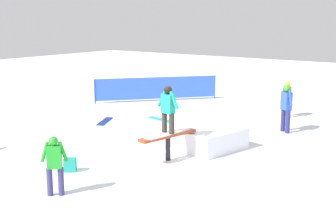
{
  "coord_description": "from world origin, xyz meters",
  "views": [
    {
      "loc": [
        9.78,
        7.18,
        3.83
      ],
      "look_at": [
        0.0,
        0.0,
        1.33
      ],
      "focal_mm": 50.0,
      "sensor_mm": 36.0,
      "label": 1
    }
  ],
  "objects_px": {
    "bystander_orange": "(287,97)",
    "bystander_green": "(54,163)",
    "loose_snowboard_cyan": "(160,119)",
    "loose_snowboard_navy": "(105,121)",
    "main_rider_on_rail": "(168,111)",
    "bystander_blue": "(286,106)",
    "rail_feature": "(168,138)",
    "backpack_on_snow": "(70,165)"
  },
  "relations": [
    {
      "from": "main_rider_on_rail",
      "to": "backpack_on_snow",
      "type": "height_order",
      "value": "main_rider_on_rail"
    },
    {
      "from": "rail_feature",
      "to": "backpack_on_snow",
      "type": "height_order",
      "value": "rail_feature"
    },
    {
      "from": "main_rider_on_rail",
      "to": "bystander_blue",
      "type": "distance_m",
      "value": 5.06
    },
    {
      "from": "bystander_green",
      "to": "loose_snowboard_navy",
      "type": "bearing_deg",
      "value": -97.11
    },
    {
      "from": "bystander_orange",
      "to": "bystander_green",
      "type": "height_order",
      "value": "bystander_orange"
    },
    {
      "from": "backpack_on_snow",
      "to": "bystander_orange",
      "type": "bearing_deg",
      "value": -138.53
    },
    {
      "from": "bystander_green",
      "to": "backpack_on_snow",
      "type": "relative_size",
      "value": 3.88
    },
    {
      "from": "backpack_on_snow",
      "to": "loose_snowboard_cyan",
      "type": "bearing_deg",
      "value": -110.95
    },
    {
      "from": "bystander_orange",
      "to": "loose_snowboard_cyan",
      "type": "distance_m",
      "value": 4.95
    },
    {
      "from": "rail_feature",
      "to": "loose_snowboard_navy",
      "type": "distance_m",
      "value": 5.32
    },
    {
      "from": "rail_feature",
      "to": "bystander_blue",
      "type": "height_order",
      "value": "bystander_blue"
    },
    {
      "from": "main_rider_on_rail",
      "to": "loose_snowboard_cyan",
      "type": "xyz_separation_m",
      "value": [
        -3.89,
        -3.23,
        -1.35
      ]
    },
    {
      "from": "main_rider_on_rail",
      "to": "bystander_blue",
      "type": "relative_size",
      "value": 0.99
    },
    {
      "from": "bystander_green",
      "to": "bystander_blue",
      "type": "xyz_separation_m",
      "value": [
        -8.34,
        1.79,
        0.16
      ]
    },
    {
      "from": "bystander_orange",
      "to": "bystander_blue",
      "type": "bearing_deg",
      "value": 151.93
    },
    {
      "from": "loose_snowboard_cyan",
      "to": "bystander_orange",
      "type": "bearing_deg",
      "value": 54.15
    },
    {
      "from": "main_rider_on_rail",
      "to": "backpack_on_snow",
      "type": "bearing_deg",
      "value": -26.32
    },
    {
      "from": "main_rider_on_rail",
      "to": "loose_snowboard_cyan",
      "type": "relative_size",
      "value": 1.26
    },
    {
      "from": "loose_snowboard_navy",
      "to": "bystander_green",
      "type": "bearing_deg",
      "value": 7.39
    },
    {
      "from": "rail_feature",
      "to": "bystander_orange",
      "type": "relative_size",
      "value": 1.34
    },
    {
      "from": "bystander_blue",
      "to": "loose_snowboard_cyan",
      "type": "bearing_deg",
      "value": -133.26
    },
    {
      "from": "rail_feature",
      "to": "loose_snowboard_navy",
      "type": "relative_size",
      "value": 1.41
    },
    {
      "from": "main_rider_on_rail",
      "to": "bystander_blue",
      "type": "height_order",
      "value": "main_rider_on_rail"
    },
    {
      "from": "main_rider_on_rail",
      "to": "loose_snowboard_cyan",
      "type": "height_order",
      "value": "main_rider_on_rail"
    },
    {
      "from": "main_rider_on_rail",
      "to": "bystander_orange",
      "type": "bearing_deg",
      "value": -176.53
    },
    {
      "from": "rail_feature",
      "to": "bystander_orange",
      "type": "bearing_deg",
      "value": -172.12
    },
    {
      "from": "main_rider_on_rail",
      "to": "bystander_green",
      "type": "distance_m",
      "value": 3.57
    },
    {
      "from": "bystander_blue",
      "to": "loose_snowboard_cyan",
      "type": "distance_m",
      "value": 4.74
    },
    {
      "from": "bystander_green",
      "to": "loose_snowboard_cyan",
      "type": "xyz_separation_m",
      "value": [
        -7.37,
        -2.76,
        -0.73
      ]
    },
    {
      "from": "rail_feature",
      "to": "loose_snowboard_navy",
      "type": "xyz_separation_m",
      "value": [
        -2.44,
        -4.69,
        -0.6
      ]
    },
    {
      "from": "bystander_orange",
      "to": "bystander_green",
      "type": "xyz_separation_m",
      "value": [
        10.63,
        -0.88,
        -0.05
      ]
    },
    {
      "from": "bystander_blue",
      "to": "bystander_green",
      "type": "bearing_deg",
      "value": -67.41
    },
    {
      "from": "rail_feature",
      "to": "bystander_blue",
      "type": "bearing_deg",
      "value": 176.0
    },
    {
      "from": "main_rider_on_rail",
      "to": "bystander_blue",
      "type": "xyz_separation_m",
      "value": [
        -4.86,
        1.31,
        -0.47
      ]
    },
    {
      "from": "bystander_orange",
      "to": "backpack_on_snow",
      "type": "height_order",
      "value": "bystander_orange"
    },
    {
      "from": "loose_snowboard_navy",
      "to": "backpack_on_snow",
      "type": "height_order",
      "value": "backpack_on_snow"
    },
    {
      "from": "main_rider_on_rail",
      "to": "loose_snowboard_navy",
      "type": "distance_m",
      "value": 5.46
    },
    {
      "from": "bystander_orange",
      "to": "loose_snowboard_cyan",
      "type": "xyz_separation_m",
      "value": [
        3.26,
        -3.64,
        -0.78
      ]
    },
    {
      "from": "bystander_blue",
      "to": "loose_snowboard_navy",
      "type": "distance_m",
      "value": 6.54
    },
    {
      "from": "bystander_green",
      "to": "loose_snowboard_navy",
      "type": "relative_size",
      "value": 0.99
    },
    {
      "from": "bystander_blue",
      "to": "loose_snowboard_navy",
      "type": "xyz_separation_m",
      "value": [
        2.42,
        -6.01,
        -0.89
      ]
    },
    {
      "from": "bystander_orange",
      "to": "loose_snowboard_navy",
      "type": "distance_m",
      "value": 6.98
    }
  ]
}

